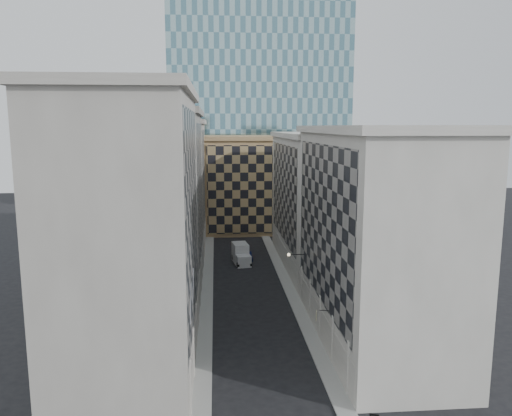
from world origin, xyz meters
TOP-DOWN VIEW (x-y plane):
  - sidewalk_west at (-5.25, 30.00)m, footprint 1.50×100.00m
  - sidewalk_east at (5.25, 30.00)m, footprint 1.50×100.00m
  - bldg_left_a at (-10.88, 11.00)m, footprint 10.80×22.80m
  - bldg_left_b at (-10.88, 33.00)m, footprint 10.80×22.80m
  - bldg_left_c at (-10.88, 55.00)m, footprint 10.80×22.80m
  - bldg_right_a at (10.88, 15.00)m, footprint 10.80×26.80m
  - bldg_right_b at (10.89, 42.00)m, footprint 10.80×28.80m
  - tan_block at (2.00, 67.90)m, footprint 16.80×14.80m
  - church_tower at (0.00, 82.00)m, footprint 7.20×7.20m
  - flagpoles_left at (-5.90, 6.00)m, footprint 0.10×6.33m
  - bracket_lamp at (4.38, 24.00)m, footprint 1.98×0.36m
  - box_truck at (-0.27, 43.11)m, footprint 2.87×5.58m
  - dark_car at (0.71, 44.75)m, footprint 1.61×4.14m
  - shop_sign at (4.95, 11.55)m, footprint 1.27×0.78m

SIDE VIEW (x-z plane):
  - sidewalk_west at x=-5.25m, z-range 0.00..0.15m
  - sidewalk_east at x=5.25m, z-range 0.00..0.15m
  - dark_car at x=0.71m, z-range 0.00..1.34m
  - box_truck at x=-0.27m, z-range -0.19..2.74m
  - shop_sign at x=4.95m, z-range 3.40..4.27m
  - bracket_lamp at x=4.38m, z-range 6.02..6.38m
  - flagpoles_left at x=-5.90m, z-range 6.83..9.17m
  - tan_block at x=2.00m, z-range 0.04..18.84m
  - bldg_right_b at x=10.89m, z-range 0.00..19.70m
  - bldg_right_a at x=10.88m, z-range -0.03..20.67m
  - bldg_left_c at x=-10.88m, z-range -0.02..21.68m
  - bldg_left_b at x=-10.88m, z-range -0.03..22.67m
  - bldg_left_a at x=-10.88m, z-range -0.03..23.67m
  - church_tower at x=0.00m, z-range 1.20..52.70m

